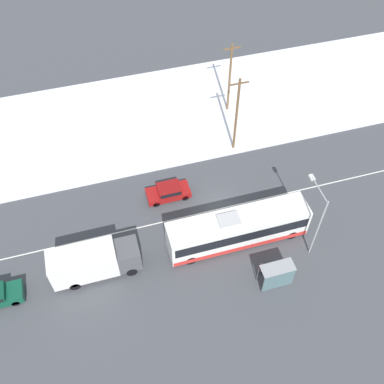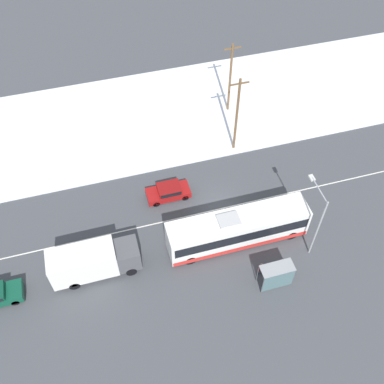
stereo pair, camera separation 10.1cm
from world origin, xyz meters
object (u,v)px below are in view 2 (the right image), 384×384
at_px(city_bus, 238,229).
at_px(box_truck, 93,261).
at_px(utility_pole_roadside, 237,115).
at_px(utility_pole_snowlot, 230,78).
at_px(streetlamp, 317,216).
at_px(pedestrian_at_stop, 261,268).
at_px(bus_shelter, 278,275).
at_px(sedan_car, 169,191).

xyz_separation_m(city_bus, box_truck, (-12.35, 0.18, 0.08)).
xyz_separation_m(utility_pole_roadside, utility_pole_snowlot, (1.37, 5.93, -0.18)).
bearing_deg(streetlamp, pedestrian_at_stop, -163.69).
height_order(city_bus, box_truck, city_bus).
height_order(box_truck, streetlamp, streetlamp).
bearing_deg(bus_shelter, city_bus, 107.47).
distance_m(sedan_car, streetlamp, 13.91).
relative_size(utility_pole_roadside, utility_pole_snowlot, 1.04).
bearing_deg(sedan_car, utility_pole_roadside, -151.27).
bearing_deg(streetlamp, sedan_car, 139.54).
xyz_separation_m(pedestrian_at_stop, utility_pole_snowlot, (4.09, 20.45, 3.42)).
distance_m(city_bus, pedestrian_at_stop, 3.87).
height_order(city_bus, pedestrian_at_stop, city_bus).
xyz_separation_m(sedan_car, utility_pole_snowlot, (9.41, 10.34, 3.62)).
relative_size(box_truck, utility_pole_roadside, 0.83).
xyz_separation_m(box_truck, pedestrian_at_stop, (13.14, -3.90, -0.82)).
bearing_deg(utility_pole_roadside, city_bus, -108.00).
bearing_deg(bus_shelter, sedan_car, 118.16).
distance_m(box_truck, pedestrian_at_stop, 13.73).
height_order(box_truck, pedestrian_at_stop, box_truck).
distance_m(bus_shelter, streetlamp, 5.70).
bearing_deg(sedan_car, bus_shelter, 118.16).
bearing_deg(utility_pole_roadside, sedan_car, -151.27).
bearing_deg(box_truck, city_bus, -0.85).
distance_m(pedestrian_at_stop, streetlamp, 6.21).
distance_m(streetlamp, utility_pole_snowlot, 19.04).
bearing_deg(box_truck, pedestrian_at_stop, -16.52).
height_order(bus_shelter, streetlamp, streetlamp).
height_order(pedestrian_at_stop, streetlamp, streetlamp).
relative_size(streetlamp, utility_pole_snowlot, 0.85).
xyz_separation_m(pedestrian_at_stop, streetlamp, (4.86, 1.42, 3.60)).
height_order(utility_pole_roadside, utility_pole_snowlot, utility_pole_roadside).
xyz_separation_m(sedan_car, bus_shelter, (6.12, -11.44, 0.90)).
height_order(box_truck, sedan_car, box_truck).
relative_size(sedan_car, utility_pole_snowlot, 0.49).
distance_m(pedestrian_at_stop, utility_pole_snowlot, 21.13).
bearing_deg(bus_shelter, box_truck, 159.45).
relative_size(city_bus, utility_pole_snowlot, 1.45).
bearing_deg(utility_pole_snowlot, bus_shelter, -98.59).
distance_m(box_truck, sedan_car, 10.04).
bearing_deg(box_truck, utility_pole_snowlot, 43.84).
height_order(pedestrian_at_stop, utility_pole_roadside, utility_pole_roadside).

